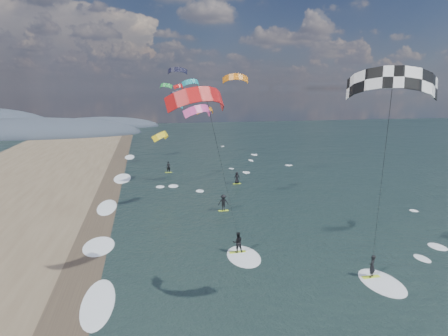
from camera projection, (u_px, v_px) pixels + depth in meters
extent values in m
cube|color=#382D23|center=(81.00, 275.00, 26.94)|extent=(3.00, 240.00, 0.00)
ellipsoid|color=#3D4756|center=(28.00, 135.00, 107.36)|extent=(64.00, 24.00, 10.00)
ellipsoid|color=#3D4756|center=(101.00, 127.00, 130.15)|extent=(40.00, 18.00, 7.00)
cube|color=#C9F12A|center=(371.00, 277.00, 26.60)|extent=(1.34, 0.40, 0.06)
imported|color=black|center=(372.00, 266.00, 26.42)|extent=(0.72, 0.68, 1.65)
ellipsoid|color=white|center=(382.00, 283.00, 25.90)|extent=(2.60, 4.20, 0.12)
cylinder|color=black|center=(381.00, 188.00, 21.77)|extent=(0.02, 0.02, 14.35)
cube|color=#C9F12A|center=(238.00, 252.00, 30.64)|extent=(1.34, 0.41, 0.06)
imported|color=black|center=(238.00, 242.00, 30.45)|extent=(0.84, 0.67, 1.71)
ellipsoid|color=white|center=(244.00, 256.00, 29.94)|extent=(2.60, 4.20, 0.12)
cylinder|color=black|center=(224.00, 178.00, 25.94)|extent=(0.02, 0.02, 13.50)
cube|color=#C9F12A|center=(223.00, 211.00, 41.11)|extent=(1.10, 0.35, 0.05)
imported|color=black|center=(223.00, 202.00, 40.91)|extent=(1.26, 0.86, 1.81)
cube|color=#C9F12A|center=(237.00, 184.00, 52.79)|extent=(1.10, 0.35, 0.05)
imported|color=black|center=(237.00, 178.00, 52.61)|extent=(0.85, 0.60, 1.66)
cube|color=#C9F12A|center=(169.00, 172.00, 59.86)|extent=(1.10, 0.35, 0.05)
imported|color=black|center=(169.00, 167.00, 59.67)|extent=(0.71, 0.56, 1.73)
ellipsoid|color=white|center=(91.00, 304.00, 23.35)|extent=(2.40, 5.40, 0.11)
ellipsoid|color=white|center=(105.00, 246.00, 31.96)|extent=(2.40, 5.40, 0.11)
ellipsoid|color=white|center=(114.00, 207.00, 42.49)|extent=(2.40, 5.40, 0.11)
ellipsoid|color=white|center=(121.00, 178.00, 55.88)|extent=(2.40, 5.40, 0.11)
ellipsoid|color=white|center=(126.00, 157.00, 73.10)|extent=(2.40, 5.40, 0.11)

